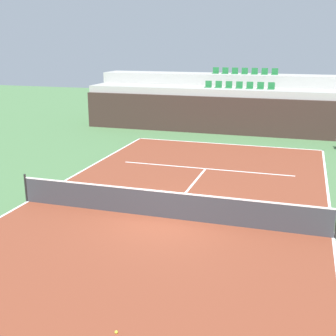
{
  "coord_description": "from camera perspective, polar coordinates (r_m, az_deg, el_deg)",
  "views": [
    {
      "loc": [
        4.26,
        -13.36,
        5.8
      ],
      "look_at": [
        -0.51,
        2.0,
        1.2
      ],
      "focal_mm": 46.95,
      "sensor_mm": 36.0,
      "label": 1
    }
  ],
  "objects": [
    {
      "name": "seating_row_upper",
      "position": [
        32.4,
        9.91,
        12.14
      ],
      "size": [
        4.63,
        0.44,
        0.44
      ],
      "color": "#1E6633",
      "rests_on": "stands_tier_upper"
    },
    {
      "name": "tennis_net",
      "position": [
        14.99,
        -0.39,
        -4.71
      ],
      "size": [
        11.08,
        0.08,
        1.07
      ],
      "color": "black",
      "rests_on": "court_surface"
    },
    {
      "name": "court_surface",
      "position": [
        15.17,
        -0.39,
        -6.49
      ],
      "size": [
        11.0,
        24.0,
        0.01
      ],
      "primitive_type": "cube",
      "color": "brown",
      "rests_on": "ground_plane"
    },
    {
      "name": "ground_plane",
      "position": [
        15.18,
        -0.39,
        -6.51
      ],
      "size": [
        80.0,
        80.0,
        0.0
      ],
      "primitive_type": "plane",
      "color": "#477042"
    },
    {
      "name": "baseline_far",
      "position": [
        26.31,
        7.54,
        3.11
      ],
      "size": [
        11.0,
        0.1,
        0.0
      ],
      "primitive_type": "cube",
      "color": "white",
      "rests_on": "court_surface"
    },
    {
      "name": "stands_tier_upper",
      "position": [
        32.49,
        9.72,
        8.7
      ],
      "size": [
        20.82,
        2.4,
        3.65
      ],
      "primitive_type": "cube",
      "color": "#9E9E99",
      "rests_on": "ground_plane"
    },
    {
      "name": "back_wall",
      "position": [
        28.9,
        8.63,
        6.64
      ],
      "size": [
        20.82,
        0.3,
        2.42
      ],
      "primitive_type": "cube",
      "color": "#33231E",
      "rests_on": "ground_plane"
    },
    {
      "name": "sideline_right",
      "position": [
        14.61,
        20.68,
        -8.48
      ],
      "size": [
        0.1,
        24.0,
        0.0
      ],
      "primitive_type": "cube",
      "color": "white",
      "rests_on": "court_surface"
    },
    {
      "name": "tennis_ball_0",
      "position": [
        9.74,
        -6.74,
        -20.39
      ],
      "size": [
        0.07,
        0.07,
        0.07
      ],
      "primitive_type": "sphere",
      "color": "#CCE033",
      "rests_on": "court_surface"
    },
    {
      "name": "sideline_left",
      "position": [
        17.5,
        -17.7,
        -4.14
      ],
      "size": [
        0.1,
        24.0,
        0.0
      ],
      "primitive_type": "cube",
      "color": "white",
      "rests_on": "court_surface"
    },
    {
      "name": "stands_tier_lower",
      "position": [
        30.19,
        9.05,
        7.45
      ],
      "size": [
        20.82,
        2.4,
        2.88
      ],
      "primitive_type": "cube",
      "color": "#9E9E99",
      "rests_on": "ground_plane"
    },
    {
      "name": "seating_row_lower",
      "position": [
        30.09,
        9.21,
        10.42
      ],
      "size": [
        4.63,
        0.44,
        0.44
      ],
      "color": "#1E6633",
      "rests_on": "stands_tier_lower"
    },
    {
      "name": "centre_service_line",
      "position": [
        18.05,
        2.69,
        -2.76
      ],
      "size": [
        0.1,
        6.4,
        0.0
      ],
      "primitive_type": "cube",
      "color": "white",
      "rests_on": "court_surface"
    },
    {
      "name": "service_line_far",
      "position": [
        21.03,
        4.91,
        -0.08
      ],
      "size": [
        8.26,
        0.1,
        0.0
      ],
      "primitive_type": "cube",
      "color": "white",
      "rests_on": "court_surface"
    }
  ]
}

